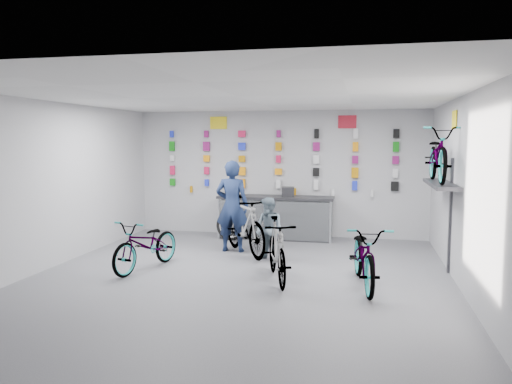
% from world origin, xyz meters
% --- Properties ---
extents(floor, '(8.00, 8.00, 0.00)m').
position_xyz_m(floor, '(0.00, 0.00, 0.00)').
color(floor, '#4F5054').
rests_on(floor, ground).
extents(ceiling, '(8.00, 8.00, 0.00)m').
position_xyz_m(ceiling, '(0.00, 0.00, 3.00)').
color(ceiling, white).
rests_on(ceiling, wall_back).
extents(wall_back, '(7.00, 0.00, 7.00)m').
position_xyz_m(wall_back, '(0.00, 4.00, 1.50)').
color(wall_back, silver).
rests_on(wall_back, floor).
extents(wall_front, '(7.00, 0.00, 7.00)m').
position_xyz_m(wall_front, '(0.00, -4.00, 1.50)').
color(wall_front, silver).
rests_on(wall_front, floor).
extents(wall_left, '(0.00, 8.00, 8.00)m').
position_xyz_m(wall_left, '(-3.50, 0.00, 1.50)').
color(wall_left, silver).
rests_on(wall_left, floor).
extents(wall_right, '(0.00, 8.00, 8.00)m').
position_xyz_m(wall_right, '(3.50, 0.00, 1.50)').
color(wall_right, silver).
rests_on(wall_right, floor).
extents(counter, '(2.70, 0.66, 1.00)m').
position_xyz_m(counter, '(0.00, 3.54, 0.49)').
color(counter, black).
rests_on(counter, floor).
extents(merch_wall, '(5.55, 0.08, 1.56)m').
position_xyz_m(merch_wall, '(0.13, 3.93, 1.79)').
color(merch_wall, '#118013').
rests_on(merch_wall, wall_back).
extents(wall_bracket, '(0.39, 1.90, 2.00)m').
position_xyz_m(wall_bracket, '(3.33, 1.20, 1.46)').
color(wall_bracket, '#333338').
rests_on(wall_bracket, wall_right).
extents(sign_left, '(0.42, 0.02, 0.30)m').
position_xyz_m(sign_left, '(-1.50, 3.98, 2.72)').
color(sign_left, yellow).
rests_on(sign_left, wall_back).
extents(sign_right, '(0.42, 0.02, 0.30)m').
position_xyz_m(sign_right, '(1.60, 3.98, 2.72)').
color(sign_right, '#B71F30').
rests_on(sign_right, wall_back).
extents(sign_side, '(0.02, 0.40, 0.30)m').
position_xyz_m(sign_side, '(3.48, 1.20, 2.65)').
color(sign_side, yellow).
rests_on(sign_side, wall_right).
extents(bike_left, '(1.00, 1.84, 0.92)m').
position_xyz_m(bike_left, '(-1.75, 0.28, 0.46)').
color(bike_left, gray).
rests_on(bike_left, floor).
extents(bike_center, '(1.00, 1.79, 1.04)m').
position_xyz_m(bike_center, '(0.65, 0.04, 0.52)').
color(bike_center, gray).
rests_on(bike_center, floor).
extents(bike_right, '(0.94, 2.00, 1.01)m').
position_xyz_m(bike_right, '(2.05, 0.03, 0.51)').
color(bike_right, gray).
rests_on(bike_right, floor).
extents(bike_service, '(1.61, 1.92, 1.18)m').
position_xyz_m(bike_service, '(-0.33, 1.83, 0.59)').
color(bike_service, gray).
rests_on(bike_service, floor).
extents(bike_wall, '(0.63, 1.80, 0.95)m').
position_xyz_m(bike_wall, '(3.25, 1.20, 2.05)').
color(bike_wall, gray).
rests_on(bike_wall, wall_bracket).
extents(clerk, '(0.70, 0.47, 1.89)m').
position_xyz_m(clerk, '(-0.64, 2.02, 0.95)').
color(clerk, '#172547').
rests_on(clerk, floor).
extents(customer, '(0.75, 0.71, 1.22)m').
position_xyz_m(customer, '(0.27, 1.34, 0.61)').
color(customer, slate).
rests_on(customer, floor).
extents(spare_wheel, '(0.74, 0.28, 0.73)m').
position_xyz_m(spare_wheel, '(-0.96, 3.17, 0.35)').
color(spare_wheel, black).
rests_on(spare_wheel, floor).
extents(register, '(0.31, 0.33, 0.22)m').
position_xyz_m(register, '(0.29, 3.55, 1.11)').
color(register, black).
rests_on(register, counter).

